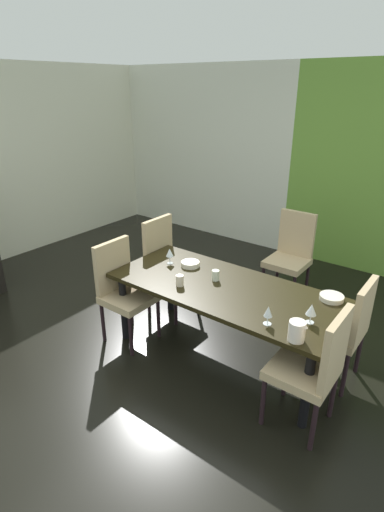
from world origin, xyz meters
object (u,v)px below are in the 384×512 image
at_px(wine_glass_near_shelf, 170,253).
at_px(serving_bowl_west, 190,264).
at_px(pitcher_right, 297,331).
at_px(dining_table, 225,294).
at_px(chair_right_near, 315,366).
at_px(chair_left_near, 123,287).
at_px(cup_center, 216,275).
at_px(chair_head_far, 291,252).
at_px(chair_right_far, 344,326).
at_px(wine_glass_near_window, 268,312).
at_px(cup_corner, 180,280).
at_px(wine_glass_rear, 311,310).
at_px(serving_bowl_east, 332,297).
at_px(chair_left_far, 166,263).

height_order(wine_glass_near_shelf, serving_bowl_west, wine_glass_near_shelf).
bearing_deg(pitcher_right, dining_table, 155.78).
xyz_separation_m(chair_right_near, pitcher_right, (-0.14, -0.04, 0.25)).
bearing_deg(dining_table, pitcher_right, -24.22).
bearing_deg(dining_table, serving_bowl_west, 162.68).
relative_size(chair_left_near, cup_center, 10.37).
height_order(chair_left_near, pitcher_right, chair_left_near).
relative_size(chair_right_near, wine_glass_near_shelf, 6.26).
bearing_deg(chair_head_far, dining_table, 91.01).
height_order(chair_left_near, wine_glass_near_shelf, chair_left_near).
bearing_deg(chair_right_far, pitcher_right, 168.82).
bearing_deg(chair_right_far, wine_glass_near_shelf, 98.18).
xyz_separation_m(wine_glass_near_window, serving_bowl_west, (-1.06, 0.46, -0.08)).
xyz_separation_m(dining_table, cup_corner, (-0.33, -0.22, 0.12)).
bearing_deg(chair_left_near, pitcher_right, 88.69).
distance_m(chair_left_near, wine_glass_near_window, 1.54).
relative_size(wine_glass_rear, pitcher_right, 1.04).
relative_size(cup_corner, pitcher_right, 0.67).
xyz_separation_m(wine_glass_near_shelf, serving_bowl_west, (0.20, 0.07, -0.09)).
height_order(wine_glass_near_shelf, serving_bowl_east, wine_glass_near_shelf).
bearing_deg(cup_center, cup_corner, -124.39).
distance_m(dining_table, chair_left_near, 1.01).
xyz_separation_m(chair_right_near, chair_right_far, (-0.00, 0.65, -0.01)).
bearing_deg(wine_glass_near_shelf, chair_head_far, 63.35).
bearing_deg(wine_glass_rear, chair_head_far, 118.35).
relative_size(dining_table, chair_head_far, 2.03).
bearing_deg(serving_bowl_west, pitcher_right, -21.65).
height_order(chair_right_far, cup_corner, chair_right_far).
relative_size(chair_left_far, cup_center, 10.98).
xyz_separation_m(serving_bowl_east, pitcher_right, (0.00, -0.70, 0.05)).
bearing_deg(cup_center, chair_left_far, 161.76).
relative_size(wine_glass_rear, wine_glass_near_shelf, 0.98).
xyz_separation_m(chair_right_near, serving_bowl_east, (-0.14, 0.66, 0.19)).
xyz_separation_m(wine_glass_near_shelf, serving_bowl_east, (1.51, 0.25, -0.09)).
xyz_separation_m(chair_left_near, wine_glass_rear, (1.75, 0.23, 0.28)).
relative_size(chair_left_near, serving_bowl_west, 5.53).
distance_m(wine_glass_near_shelf, serving_bowl_east, 1.53).
bearing_deg(chair_right_near, cup_center, 70.81).
height_order(chair_head_far, wine_glass_near_shelf, chair_head_far).
bearing_deg(chair_head_far, chair_left_near, 62.25).
relative_size(wine_glass_near_shelf, cup_center, 1.64).
height_order(chair_right_near, cup_center, chair_right_near).
height_order(dining_table, wine_glass_near_shelf, wine_glass_near_shelf).
relative_size(chair_left_far, pitcher_right, 7.08).
bearing_deg(serving_bowl_west, chair_head_far, 69.51).
xyz_separation_m(chair_right_near, chair_left_far, (-1.91, 0.65, 0.02)).
distance_m(chair_head_far, cup_center, 1.40).
height_order(chair_right_far, wine_glass_near_shelf, chair_right_far).
bearing_deg(chair_right_near, chair_head_far, 29.01).
relative_size(chair_left_near, cup_corner, 10.04).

